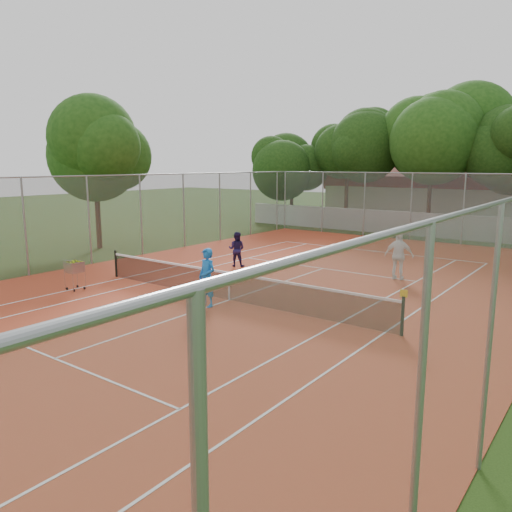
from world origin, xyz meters
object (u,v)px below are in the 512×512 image
Objects in this scene: player_far_left at (237,249)px; player_far_right at (399,256)px; clubhouse at (439,193)px; ball_hopper at (75,274)px; tennis_net at (229,286)px; player_near at (207,277)px.

player_far_right is at bearing 172.75° from player_far_left.
player_far_right is (5.40, -22.66, -1.22)m from clubhouse.
player_far_left is 7.11m from ball_hopper.
player_far_left is 0.81× the size of player_far_right.
player_far_left is 6.98m from player_far_right.
clubhouse is 14.27× the size of ball_hopper.
player_far_right is at bearing 27.13° from ball_hopper.
ball_hopper is (-8.73, -8.62, -0.38)m from player_far_right.
tennis_net is 6.32× the size of player_near.
player_far_left is (-3.35, 4.56, 0.28)m from tennis_net.
clubhouse is at bearing 102.00° from player_near.
player_far_right is (6.74, 1.79, 0.19)m from player_far_left.
tennis_net is 0.72× the size of clubhouse.
ball_hopper is at bearing -96.08° from clubhouse.
tennis_net is 7.70× the size of player_far_left.
player_far_left is at bearing 126.30° from tennis_net.
player_far_right reaches higher than player_near.
clubhouse is 23.32m from player_far_right.
player_near is 6.41m from player_far_left.
player_far_right is 1.67× the size of ball_hopper.
player_far_right reaches higher than ball_hopper.
clubhouse is 8.57× the size of player_far_right.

